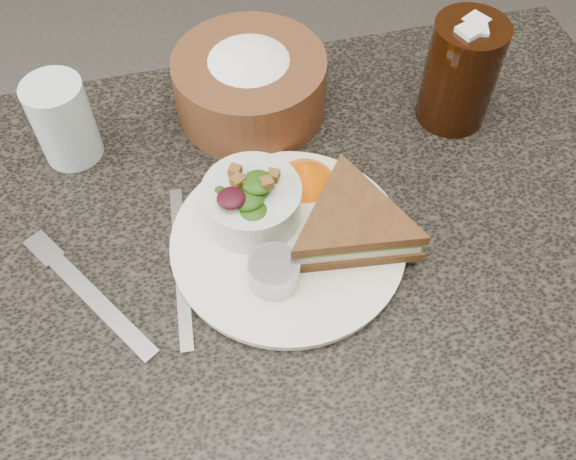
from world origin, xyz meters
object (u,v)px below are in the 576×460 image
at_px(salad_bowl, 252,197).
at_px(water_glass, 63,121).
at_px(bread_basket, 250,76).
at_px(dressing_ramekin, 274,272).
at_px(dinner_plate, 288,242).
at_px(dining_table, 290,381).
at_px(cola_glass, 462,69).
at_px(sandwich, 352,224).

bearing_deg(salad_bowl, water_glass, 140.56).
bearing_deg(bread_basket, dressing_ramekin, -97.04).
height_order(dinner_plate, water_glass, water_glass).
xyz_separation_m(dining_table, water_glass, (-0.23, 0.22, 0.43)).
bearing_deg(cola_glass, sandwich, -138.96).
distance_m(salad_bowl, water_glass, 0.26).
xyz_separation_m(dining_table, cola_glass, (0.26, 0.16, 0.45)).
xyz_separation_m(cola_glass, water_glass, (-0.49, 0.05, -0.02)).
height_order(dinner_plate, salad_bowl, salad_bowl).
height_order(sandwich, salad_bowl, salad_bowl).
height_order(dinner_plate, dressing_ramekin, dressing_ramekin).
bearing_deg(bread_basket, dining_table, -91.67).
relative_size(dinner_plate, dressing_ramekin, 4.73).
height_order(dressing_ramekin, cola_glass, cola_glass).
relative_size(dining_table, water_glass, 9.09).
bearing_deg(sandwich, dressing_ramekin, -153.03).
distance_m(dinner_plate, salad_bowl, 0.07).
bearing_deg(dining_table, sandwich, -1.04).
bearing_deg(salad_bowl, bread_basket, 78.40).
distance_m(dining_table, cola_glass, 0.55).
bearing_deg(dining_table, water_glass, 136.32).
distance_m(dressing_ramekin, bread_basket, 0.28).
distance_m(dining_table, bread_basket, 0.49).
xyz_separation_m(sandwich, cola_glass, (0.19, 0.17, 0.04)).
relative_size(dressing_ramekin, cola_glass, 0.36).
xyz_separation_m(dressing_ramekin, water_glass, (-0.20, 0.26, 0.03)).
distance_m(sandwich, cola_glass, 0.26).
height_order(dining_table, bread_basket, bread_basket).
relative_size(dinner_plate, sandwich, 1.54).
relative_size(salad_bowl, cola_glass, 0.74).
bearing_deg(dinner_plate, dining_table, -91.13).
bearing_deg(dining_table, bread_basket, 88.33).
xyz_separation_m(dining_table, dressing_ramekin, (-0.03, -0.04, 0.40)).
height_order(cola_glass, water_glass, cola_glass).
relative_size(dining_table, dinner_plate, 3.78).
bearing_deg(bread_basket, dinner_plate, -91.69).
xyz_separation_m(dining_table, salad_bowl, (-0.03, 0.06, 0.42)).
height_order(dining_table, dressing_ramekin, dressing_ramekin).
bearing_deg(cola_glass, dressing_ramekin, -145.13).
xyz_separation_m(dinner_plate, sandwich, (0.07, -0.01, 0.03)).
relative_size(sandwich, water_glass, 1.56).
height_order(dressing_ramekin, water_glass, water_glass).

